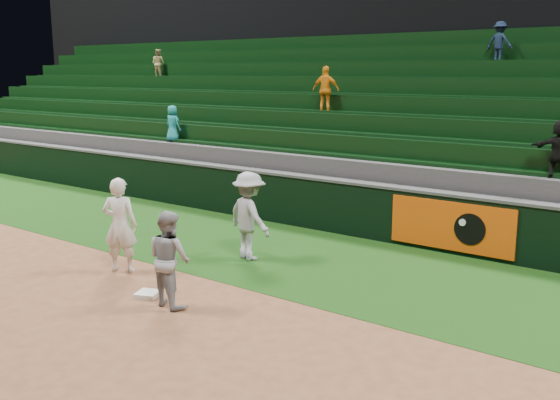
% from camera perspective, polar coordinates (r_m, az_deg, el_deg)
% --- Properties ---
extents(ground, '(70.00, 70.00, 0.00)m').
position_cam_1_polar(ground, '(10.88, -10.36, -8.24)').
color(ground, brown).
rests_on(ground, ground).
extents(foul_grass, '(36.00, 4.20, 0.01)m').
position_cam_1_polar(foul_grass, '(12.99, -0.60, -4.74)').
color(foul_grass, '#11350D').
rests_on(foul_grass, ground).
extents(upper_deck, '(40.00, 12.00, 12.00)m').
position_cam_1_polar(upper_deck, '(25.60, 20.32, 16.17)').
color(upper_deck, black).
rests_on(upper_deck, ground).
extents(first_base, '(0.46, 0.46, 0.08)m').
position_cam_1_polar(first_base, '(10.71, -11.98, -8.42)').
color(first_base, white).
rests_on(first_base, ground).
extents(first_baseman, '(0.77, 0.68, 1.78)m').
position_cam_1_polar(first_baseman, '(11.90, -14.41, -2.23)').
color(first_baseman, silver).
rests_on(first_baseman, ground).
extents(baserunner, '(0.83, 0.69, 1.55)m').
position_cam_1_polar(baserunner, '(10.04, -10.09, -5.29)').
color(baserunner, gray).
rests_on(baserunner, ground).
extents(base_coach, '(1.26, 0.92, 1.75)m').
position_cam_1_polar(base_coach, '(12.28, -2.83, -1.47)').
color(base_coach, '#9798A3').
rests_on(base_coach, foul_grass).
extents(field_wall, '(36.00, 0.45, 1.25)m').
position_cam_1_polar(field_wall, '(14.58, 4.74, -0.41)').
color(field_wall, black).
rests_on(field_wall, ground).
extents(stadium_seating, '(36.00, 5.95, 4.97)m').
position_cam_1_polar(stadium_seating, '(17.69, 11.28, 5.03)').
color(stadium_seating, '#353538').
rests_on(stadium_seating, ground).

